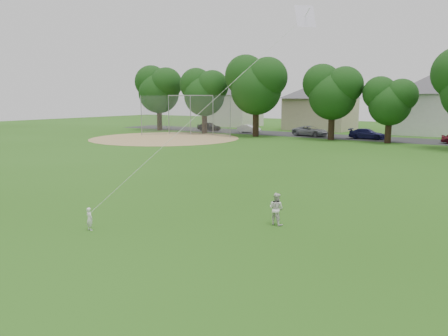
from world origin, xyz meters
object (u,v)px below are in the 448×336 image
Objects in this scene: toddler at (90,219)px; older_boy at (276,209)px; kite at (202,111)px; baseball_backstop at (189,115)px.

toddler is 7.13m from older_boy.
kite is 40.35m from baseball_backstop.
kite is (2.69, 3.43, 3.97)m from toddler.
kite is (-2.71, -1.22, 3.78)m from older_boy.
older_boy is 4.80m from kite.
toddler is at bearing 48.11° from older_boy.
baseball_backstop is at bearing -38.68° from older_boy.
kite reaches higher than older_boy.
older_boy is 0.11× the size of kite.
kite is at bearing 31.61° from older_boy.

